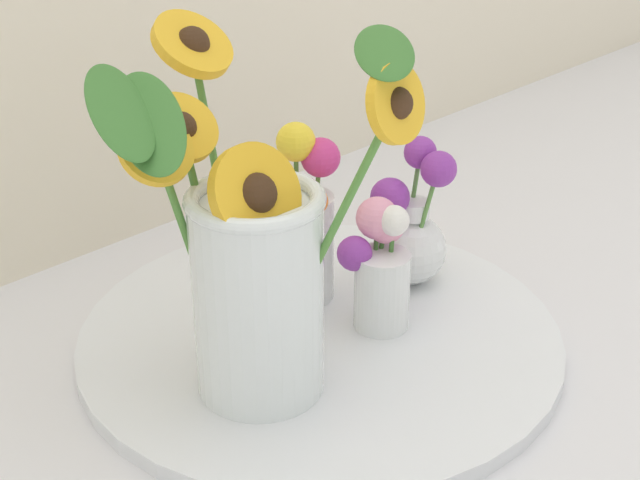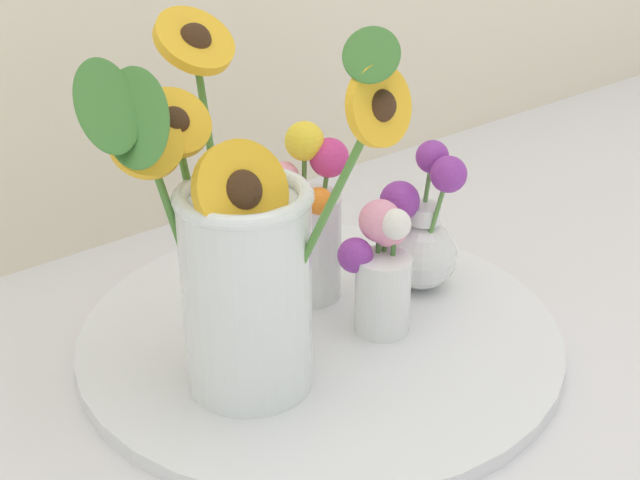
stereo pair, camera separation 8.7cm
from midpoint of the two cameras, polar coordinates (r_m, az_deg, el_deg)
ground_plane at (r=0.91m, az=3.02°, el=-7.80°), size 6.00×6.00×0.00m
serving_tray at (r=0.94m, az=2.67°, el=-6.18°), size 0.50×0.50×0.02m
mason_jar_sunflowers at (r=0.79m, az=-1.87°, el=-1.49°), size 0.27×0.26×0.33m
vase_small_center at (r=0.91m, az=6.71°, el=-1.71°), size 0.07×0.07×0.14m
vase_bulb_right at (r=0.99m, az=9.05°, el=0.30°), size 0.09×0.09×0.17m
vase_small_back at (r=0.95m, az=1.96°, el=0.95°), size 0.08×0.08×0.20m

